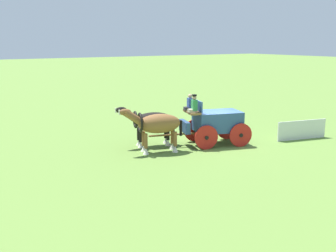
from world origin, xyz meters
TOP-DOWN VIEW (x-y plane):
  - ground_plane at (0.00, 0.00)m, footprint 220.00×220.00m
  - show_wagon at (0.15, -0.05)m, footprint 5.46×2.69m
  - draft_horse_near at (3.58, -0.42)m, footprint 3.14×1.57m
  - draft_horse_off at (3.21, -1.67)m, footprint 3.11×1.47m
  - sponsor_banner at (-4.72, 1.80)m, footprint 3.13×0.78m

SIDE VIEW (x-z plane):
  - ground_plane at x=0.00m, z-range 0.00..0.00m
  - sponsor_banner at x=-4.72m, z-range 0.00..1.10m
  - show_wagon at x=0.15m, z-range -0.17..2.64m
  - draft_horse_off at x=3.21m, z-range 0.23..2.40m
  - draft_horse_near at x=3.58m, z-range 0.27..2.55m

